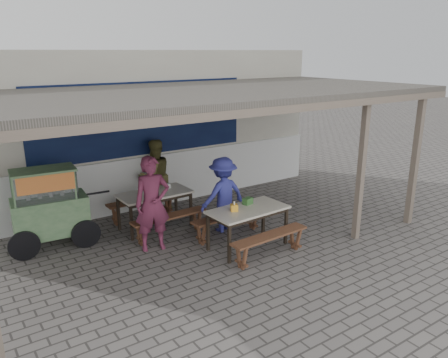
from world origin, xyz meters
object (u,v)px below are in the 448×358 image
bench_right_street (270,240)px  patron_street_side (152,204)px  tissue_box (234,208)px  patron_right_table (223,194)px  condiment_jar (169,186)px  table_left (155,196)px  patron_wall_side (155,176)px  bench_right_wall (228,220)px  vendor_cart (49,205)px  donation_box (248,201)px  bench_left_street (170,221)px  bench_left_wall (142,204)px  table_right (248,213)px  condiment_bowl (146,192)px

bench_right_street → patron_street_side: patron_street_side is taller
patron_street_side → tissue_box: (1.17, -0.87, -0.05)m
patron_right_table → condiment_jar: (-0.68, 0.99, 0.05)m
table_left → patron_street_side: patron_street_side is taller
patron_wall_side → patron_right_table: bearing=101.2°
bench_right_wall → patron_wall_side: 2.24m
condiment_jar → patron_wall_side: bearing=84.3°
vendor_cart → patron_wall_side: bearing=20.8°
donation_box → tissue_box: bearing=-160.2°
patron_wall_side → donation_box: 2.61m
donation_box → condiment_jar: bearing=113.8°
donation_box → bench_right_wall: bearing=112.7°
bench_left_street → bench_left_wall: 1.20m
bench_right_street → donation_box: 0.92m
vendor_cart → bench_right_street: bearing=-36.2°
patron_wall_side → tissue_box: patron_wall_side is taller
bench_right_street → patron_wall_side: 3.39m
bench_left_wall → condiment_jar: 0.78m
tissue_box → condiment_jar: (-0.34, 1.85, -0.01)m
table_left → condiment_jar: condiment_jar is taller
patron_right_table → bench_right_wall: bearing=72.1°
bench_right_wall → patron_wall_side: patron_wall_side is taller
table_right → condiment_jar: (-0.61, 1.90, 0.13)m
bench_right_wall → patron_right_table: size_ratio=1.04×
table_left → vendor_cart: 1.99m
bench_right_wall → bench_left_wall: bearing=115.9°
table_right → bench_right_street: table_right is taller
bench_right_street → bench_right_wall: 1.18m
table_left → tissue_box: 1.90m
patron_wall_side → table_right: bearing=93.8°
vendor_cart → condiment_jar: bearing=1.7°
condiment_bowl → condiment_jar: bearing=2.3°
table_left → table_right: (0.99, -1.80, 0.00)m
tissue_box → table_left: bearing=112.2°
bench_left_wall → tissue_box: bearing=-74.1°
table_left → vendor_cart: vendor_cart is taller
bench_right_wall → patron_right_table: 0.53m
table_right → tissue_box: (-0.28, 0.04, 0.14)m
table_left → patron_wall_side: (0.46, 0.93, 0.14)m
table_left → patron_street_side: 1.01m
tissue_box → donation_box: bearing=19.8°
patron_street_side → bench_left_street: bearing=45.0°
bench_right_wall → patron_street_side: bearing=164.7°
table_left → bench_left_wall: size_ratio=0.94×
table_left → condiment_bowl: (-0.14, 0.08, 0.10)m
patron_street_side → patron_wall_side: (0.92, 1.81, -0.05)m
table_left → condiment_bowl: condiment_bowl is taller
patron_street_side → condiment_bowl: 1.02m
bench_left_street → condiment_bowl: (-0.15, 0.68, 0.43)m
tissue_box → bench_right_street: bearing=-64.6°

